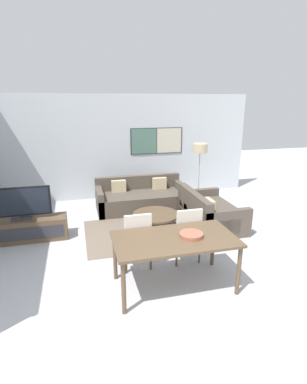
{
  "coord_description": "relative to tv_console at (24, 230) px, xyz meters",
  "views": [
    {
      "loc": [
        -1.21,
        -2.63,
        2.63
      ],
      "look_at": [
        0.17,
        2.66,
        0.95
      ],
      "focal_mm": 28.0,
      "sensor_mm": 36.0,
      "label": 1
    }
  ],
  "objects": [
    {
      "name": "ground_plane",
      "position": [
        2.31,
        -3.17,
        -0.22
      ],
      "size": [
        24.0,
        24.0,
        0.0
      ],
      "primitive_type": "plane",
      "color": "#B2B2B7"
    },
    {
      "name": "wall_back",
      "position": [
        2.34,
        2.31,
        1.18
      ],
      "size": [
        7.3,
        0.09,
        2.8
      ],
      "color": "silver",
      "rests_on": "ground_plane"
    },
    {
      "name": "area_rug",
      "position": [
        2.6,
        -0.23,
        -0.22
      ],
      "size": [
        2.9,
        1.79,
        0.01
      ],
      "color": "#706051",
      "rests_on": "ground_plane"
    },
    {
      "name": "tv_console",
      "position": [
        0.0,
        0.0,
        0.0
      ],
      "size": [
        1.64,
        0.45,
        0.44
      ],
      "color": "brown",
      "rests_on": "ground_plane"
    },
    {
      "name": "television",
      "position": [
        0.0,
        0.0,
        0.54
      ],
      "size": [
        1.13,
        0.2,
        0.64
      ],
      "color": "#2D2D33",
      "rests_on": "tv_console"
    },
    {
      "name": "sofa_main",
      "position": [
        2.6,
        1.23,
        0.04
      ],
      "size": [
        2.21,
        1.0,
        0.77
      ],
      "color": "#51473D",
      "rests_on": "ground_plane"
    },
    {
      "name": "sofa_side",
      "position": [
        3.79,
        -0.21,
        0.04
      ],
      "size": [
        1.0,
        1.6,
        0.77
      ],
      "rotation": [
        0.0,
        0.0,
        1.57
      ],
      "color": "#51473D",
      "rests_on": "ground_plane"
    },
    {
      "name": "coffee_table",
      "position": [
        2.6,
        -0.23,
        0.07
      ],
      "size": [
        0.95,
        0.95,
        0.39
      ],
      "color": "brown",
      "rests_on": "ground_plane"
    },
    {
      "name": "dining_table",
      "position": [
        2.36,
        -2.18,
        0.48
      ],
      "size": [
        1.73,
        0.94,
        0.78
      ],
      "color": "brown",
      "rests_on": "ground_plane"
    },
    {
      "name": "dining_chair_left",
      "position": [
        1.94,
        -1.54,
        0.3
      ],
      "size": [
        0.46,
        0.46,
        0.97
      ],
      "color": "beige",
      "rests_on": "ground_plane"
    },
    {
      "name": "dining_chair_centre",
      "position": [
        2.78,
        -1.54,
        0.3
      ],
      "size": [
        0.46,
        0.46,
        0.97
      ],
      "color": "beige",
      "rests_on": "ground_plane"
    },
    {
      "name": "fruit_bowl",
      "position": [
        2.59,
        -2.2,
        0.59
      ],
      "size": [
        0.34,
        0.34,
        0.06
      ],
      "color": "#995642",
      "rests_on": "dining_table"
    },
    {
      "name": "floor_lamp",
      "position": [
        4.09,
        1.06,
        1.16
      ],
      "size": [
        0.36,
        0.36,
        1.61
      ],
      "color": "#2D2D33",
      "rests_on": "ground_plane"
    }
  ]
}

